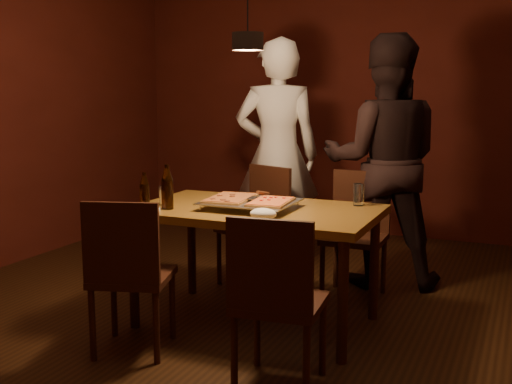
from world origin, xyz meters
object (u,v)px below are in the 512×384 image
at_px(chair_far_left, 260,214).
at_px(pizza_tray, 250,205).
at_px(beer_bottle_a, 145,190).
at_px(diner_dark, 384,162).
at_px(diner_white, 277,155).
at_px(plate_slice, 137,209).
at_px(pendant_lamp, 248,39).
at_px(dining_table, 256,219).
at_px(chair_far_right, 358,222).
at_px(chair_near_right, 276,288).
at_px(beer_bottle_b, 167,187).
at_px(chair_near_left, 128,263).

xyz_separation_m(chair_far_left, pizza_tray, (0.30, -0.86, 0.24)).
height_order(beer_bottle_a, diner_dark, diner_dark).
bearing_deg(beer_bottle_a, diner_white, 80.84).
relative_size(pizza_tray, diner_dark, 0.29).
distance_m(chair_far_left, diner_dark, 1.01).
bearing_deg(chair_far_left, plate_slice, 97.14).
bearing_deg(pendant_lamp, dining_table, 98.90).
relative_size(chair_far_left, chair_far_right, 1.12).
relative_size(dining_table, diner_dark, 0.80).
bearing_deg(chair_far_right, plate_slice, 47.37).
distance_m(beer_bottle_a, diner_dark, 1.86).
relative_size(dining_table, plate_slice, 5.42).
relative_size(pizza_tray, diner_white, 0.29).
bearing_deg(pendant_lamp, diner_white, 105.07).
bearing_deg(diner_white, plate_slice, 60.94).
height_order(chair_near_right, pizza_tray, chair_near_right).
distance_m(chair_far_right, pendant_lamp, 1.64).
bearing_deg(pizza_tray, beer_bottle_a, -159.86).
height_order(dining_table, pizza_tray, pizza_tray).
xyz_separation_m(chair_far_left, beer_bottle_b, (-0.16, -1.07, 0.35)).
bearing_deg(chair_near_right, dining_table, 113.81).
relative_size(dining_table, chair_far_left, 2.76).
height_order(chair_far_right, beer_bottle_b, beer_bottle_b).
distance_m(chair_near_right, beer_bottle_a, 1.26).
relative_size(dining_table, chair_far_right, 3.09).
bearing_deg(beer_bottle_a, chair_far_right, 46.44).
height_order(beer_bottle_a, plate_slice, beer_bottle_a).
distance_m(beer_bottle_b, pendant_lamp, 1.01).
distance_m(chair_far_left, chair_near_left, 1.57).
height_order(chair_far_left, beer_bottle_a, beer_bottle_a).
bearing_deg(chair_near_left, pizza_tray, 41.78).
distance_m(plate_slice, diner_white, 1.69).
bearing_deg(pizza_tray, diner_dark, 61.97).
xyz_separation_m(chair_near_right, beer_bottle_a, (-1.09, 0.54, 0.33)).
height_order(plate_slice, pendant_lamp, pendant_lamp).
bearing_deg(chair_far_left, beer_bottle_b, 102.69).
relative_size(beer_bottle_b, plate_slice, 1.00).
xyz_separation_m(chair_far_left, chair_far_right, (0.76, 0.00, 0.00)).
height_order(chair_near_left, diner_dark, diner_dark).
bearing_deg(chair_far_left, chair_near_left, 106.61).
height_order(beer_bottle_b, diner_dark, diner_dark).
bearing_deg(diner_dark, chair_near_right, 73.50).
height_order(diner_white, diner_dark, diner_white).
bearing_deg(beer_bottle_a, chair_near_right, -26.35).
bearing_deg(chair_near_right, pizza_tray, 116.29).
height_order(beer_bottle_b, diner_white, diner_white).
xyz_separation_m(chair_far_left, plate_slice, (-0.30, -1.20, 0.22)).
distance_m(diner_white, pendant_lamp, 1.74).
relative_size(chair_near_right, pizza_tray, 0.88).
height_order(chair_near_left, plate_slice, chair_near_left).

